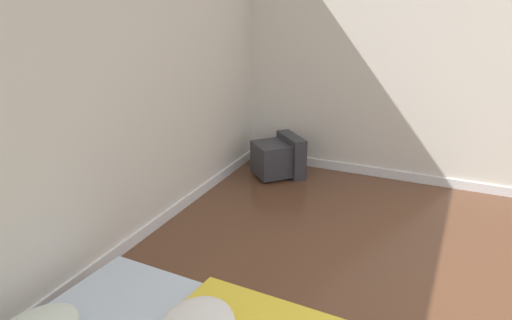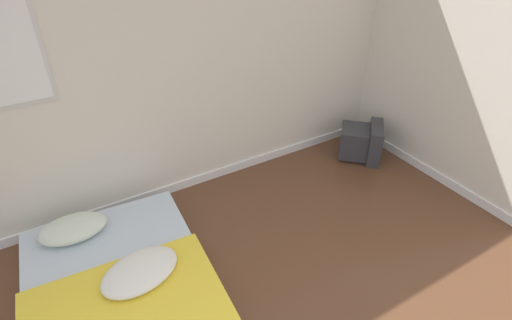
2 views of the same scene
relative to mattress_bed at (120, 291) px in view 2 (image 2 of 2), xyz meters
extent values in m
cube|color=silver|center=(0.50, 1.11, 1.17)|extent=(7.92, 0.06, 2.60)
cube|color=white|center=(0.50, 1.07, -0.09)|extent=(7.92, 0.02, 0.09)
cube|color=silver|center=(0.00, 0.01, -0.03)|extent=(1.36, 1.83, 0.20)
ellipsoid|color=silver|center=(-0.17, 0.68, 0.14)|extent=(0.54, 0.37, 0.14)
cube|color=yellow|center=(-0.02, -0.32, 0.10)|extent=(1.34, 1.10, 0.05)
ellipsoid|color=silver|center=(0.16, -0.04, 0.16)|extent=(0.64, 0.51, 0.11)
cube|color=#333338|center=(2.80, 0.66, 0.06)|extent=(0.47, 0.47, 0.32)
cube|color=#333338|center=(2.96, 0.50, 0.07)|extent=(0.40, 0.41, 0.41)
cube|color=black|center=(3.01, 0.46, 0.08)|extent=(0.26, 0.27, 0.29)
camera|label=1|loc=(-1.51, -1.12, 1.77)|focal=35.00mm
camera|label=2|loc=(-0.11, -2.09, 2.35)|focal=28.00mm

